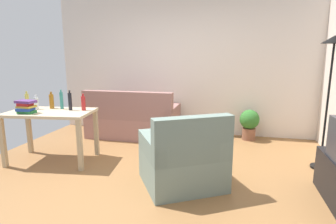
{
  "coord_description": "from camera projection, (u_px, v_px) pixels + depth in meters",
  "views": [
    {
      "loc": [
        1.01,
        -3.36,
        1.56
      ],
      "look_at": [
        0.1,
        0.5,
        0.75
      ],
      "focal_mm": 29.81,
      "sensor_mm": 36.0,
      "label": 1
    }
  ],
  "objects": [
    {
      "name": "couch",
      "position": [
        133.0,
        121.0,
        5.39
      ],
      "size": [
        1.7,
        0.84,
        0.92
      ],
      "rotation": [
        0.0,
        0.0,
        3.14
      ],
      "color": "#996B66",
      "rests_on": "ground_plane"
    },
    {
      "name": "desk",
      "position": [
        51.0,
        118.0,
        4.08
      ],
      "size": [
        1.28,
        0.84,
        0.76
      ],
      "rotation": [
        0.0,
        0.0,
        0.12
      ],
      "color": "#C6B28E",
      "rests_on": "ground_plane"
    },
    {
      "name": "torchiere_lamp",
      "position": [
        332.0,
        67.0,
        3.65
      ],
      "size": [
        0.32,
        0.32,
        1.81
      ],
      "color": "black",
      "rests_on": "ground_plane"
    },
    {
      "name": "armchair",
      "position": [
        184.0,
        161.0,
        3.34
      ],
      "size": [
        1.2,
        1.18,
        0.92
      ],
      "rotation": [
        0.0,
        0.0,
        3.67
      ],
      "color": "slate",
      "rests_on": "ground_plane"
    },
    {
      "name": "bottle_tall",
      "position": [
        62.0,
        100.0,
        4.21
      ],
      "size": [
        0.05,
        0.05,
        0.29
      ],
      "color": "teal",
      "rests_on": "desk"
    },
    {
      "name": "bottle_clear",
      "position": [
        36.0,
        103.0,
        4.19
      ],
      "size": [
        0.06,
        0.06,
        0.22
      ],
      "color": "silver",
      "rests_on": "desk"
    },
    {
      "name": "ground_plane",
      "position": [
        152.0,
        174.0,
        3.74
      ],
      "size": [
        5.2,
        4.4,
        0.02
      ],
      "primitive_type": "cube",
      "color": "olive"
    },
    {
      "name": "bottle_squat",
      "position": [
        27.0,
        101.0,
        4.26
      ],
      "size": [
        0.06,
        0.06,
        0.26
      ],
      "color": "#BCB24C",
      "rests_on": "desk"
    },
    {
      "name": "wall_rear",
      "position": [
        183.0,
        66.0,
        5.57
      ],
      "size": [
        5.2,
        0.1,
        2.7
      ],
      "primitive_type": "cube",
      "color": "silver",
      "rests_on": "ground_plane"
    },
    {
      "name": "bottle_red",
      "position": [
        83.0,
        103.0,
        4.1
      ],
      "size": [
        0.06,
        0.06,
        0.25
      ],
      "color": "#AD2323",
      "rests_on": "desk"
    },
    {
      "name": "book_stack",
      "position": [
        26.0,
        107.0,
        3.9
      ],
      "size": [
        0.26,
        0.21,
        0.18
      ],
      "color": "#236B33",
      "rests_on": "desk"
    },
    {
      "name": "potted_plant",
      "position": [
        249.0,
        122.0,
        5.19
      ],
      "size": [
        0.36,
        0.36,
        0.57
      ],
      "color": "brown",
      "rests_on": "ground_plane"
    },
    {
      "name": "bottle_dark",
      "position": [
        70.0,
        101.0,
        4.11
      ],
      "size": [
        0.05,
        0.05,
        0.3
      ],
      "color": "black",
      "rests_on": "desk"
    },
    {
      "name": "bottle_amber",
      "position": [
        52.0,
        101.0,
        4.24
      ],
      "size": [
        0.07,
        0.07,
        0.26
      ],
      "color": "#9E6019",
      "rests_on": "desk"
    }
  ]
}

